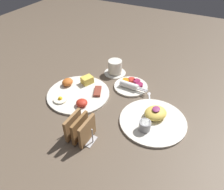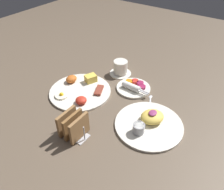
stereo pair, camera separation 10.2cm
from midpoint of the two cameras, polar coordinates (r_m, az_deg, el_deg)
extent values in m
plane|color=brown|center=(0.97, 3.34, -4.66)|extent=(3.00, 3.00, 0.00)
cylinder|color=silver|center=(1.08, -5.66, 0.85)|extent=(0.30, 0.30, 0.01)
cube|color=#E5C64C|center=(1.13, -3.03, 4.28)|extent=(0.07, 0.06, 0.04)
ellipsoid|color=#C66023|center=(1.14, -8.07, 4.09)|extent=(0.06, 0.05, 0.03)
cylinder|color=#F4EACC|center=(1.06, -10.36, -0.22)|extent=(0.06, 0.06, 0.01)
sphere|color=yellow|center=(1.05, -10.39, 0.04)|extent=(0.02, 0.02, 0.02)
ellipsoid|color=red|center=(1.00, -5.23, -1.51)|extent=(0.05, 0.05, 0.03)
cube|color=brown|center=(1.07, -0.71, 1.16)|extent=(0.08, 0.06, 0.01)
cylinder|color=silver|center=(1.11, 8.22, 1.72)|extent=(0.17, 0.17, 0.01)
cylinder|color=#99234C|center=(1.11, 10.47, 1.95)|extent=(0.04, 0.04, 0.01)
cylinder|color=#99234C|center=(1.13, 9.97, 2.88)|extent=(0.04, 0.04, 0.01)
cylinder|color=red|center=(1.14, 8.60, 3.44)|extent=(0.04, 0.04, 0.01)
cylinder|color=orange|center=(1.13, 7.06, 3.36)|extent=(0.04, 0.04, 0.01)
cylinder|color=white|center=(1.09, 7.75, 2.07)|extent=(0.04, 0.10, 0.03)
cube|color=silver|center=(1.06, 11.23, 0.82)|extent=(0.01, 0.05, 0.00)
cube|color=silver|center=(1.06, 10.93, 0.50)|extent=(0.01, 0.05, 0.00)
cylinder|color=silver|center=(0.93, 12.70, -7.72)|extent=(0.28, 0.28, 0.01)
ellipsoid|color=#EAC651|center=(0.93, 13.57, -5.70)|extent=(0.13, 0.12, 0.04)
ellipsoid|color=#8C3366|center=(0.92, 13.78, -4.67)|extent=(0.04, 0.03, 0.01)
cylinder|color=#99999E|center=(0.88, 10.33, -8.74)|extent=(0.05, 0.05, 0.04)
cylinder|color=white|center=(0.86, 10.45, -8.01)|extent=(0.04, 0.04, 0.01)
cube|color=#B7B7BC|center=(0.89, -6.49, -10.12)|extent=(0.06, 0.12, 0.01)
cube|color=olive|center=(0.83, -5.04, -8.77)|extent=(0.10, 0.01, 0.10)
cube|color=brown|center=(0.85, -6.73, -7.84)|extent=(0.10, 0.01, 0.10)
cube|color=olive|center=(0.86, -8.36, -6.93)|extent=(0.10, 0.01, 0.10)
cylinder|color=#B7B7BC|center=(0.83, -3.79, -10.09)|extent=(0.01, 0.01, 0.07)
cylinder|color=#B7B7BC|center=(0.89, -9.34, -6.98)|extent=(0.01, 0.01, 0.07)
cylinder|color=silver|center=(1.22, 4.58, 5.68)|extent=(0.12, 0.12, 0.01)
cylinder|color=silver|center=(1.20, 4.67, 7.24)|extent=(0.08, 0.08, 0.07)
cylinder|color=#381E0F|center=(1.19, 4.74, 8.48)|extent=(0.06, 0.06, 0.01)
cube|color=silver|center=(1.03, 12.73, -2.70)|extent=(0.10, 0.05, 0.00)
ellipsoid|color=silver|center=(1.08, 12.74, -0.39)|extent=(0.02, 0.02, 0.01)
camera|label=1|loc=(0.05, -87.14, 2.28)|focal=35.00mm
camera|label=2|loc=(0.05, 92.86, -2.28)|focal=35.00mm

